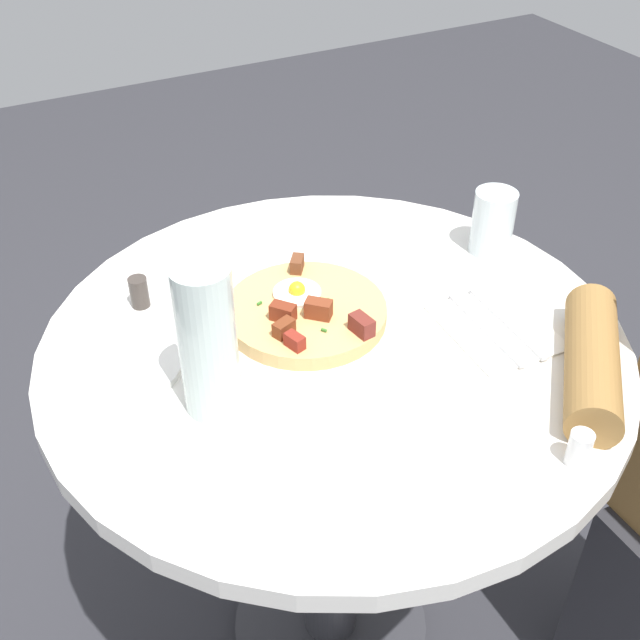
# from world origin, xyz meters

# --- Properties ---
(ground_plane) EXTENTS (6.00, 6.00, 0.00)m
(ground_plane) POSITION_xyz_m (0.00, 0.00, 0.00)
(ground_plane) COLOR #2D2D33
(dining_table) EXTENTS (0.83, 0.83, 0.74)m
(dining_table) POSITION_xyz_m (0.00, 0.00, 0.56)
(dining_table) COLOR silver
(dining_table) RESTS_ON ground_plane
(pizza_plate) EXTENTS (0.28, 0.28, 0.01)m
(pizza_plate) POSITION_xyz_m (0.04, 0.02, 0.74)
(pizza_plate) COLOR white
(pizza_plate) RESTS_ON dining_table
(breakfast_pizza) EXTENTS (0.23, 0.23, 0.05)m
(breakfast_pizza) POSITION_xyz_m (0.04, 0.02, 0.76)
(breakfast_pizza) COLOR tan
(breakfast_pizza) RESTS_ON pizza_plate
(bread_plate) EXTENTS (0.15, 0.15, 0.01)m
(bread_plate) POSITION_xyz_m (0.07, 0.28, 0.74)
(bread_plate) COLOR white
(bread_plate) RESTS_ON dining_table
(napkin) EXTENTS (0.18, 0.15, 0.00)m
(napkin) POSITION_xyz_m (-0.09, -0.21, 0.74)
(napkin) COLOR white
(napkin) RESTS_ON dining_table
(fork) EXTENTS (0.18, 0.02, 0.00)m
(fork) POSITION_xyz_m (-0.09, -0.20, 0.75)
(fork) COLOR silver
(fork) RESTS_ON napkin
(knife) EXTENTS (0.18, 0.02, 0.00)m
(knife) POSITION_xyz_m (-0.09, -0.23, 0.75)
(knife) COLOR silver
(knife) RESTS_ON napkin
(water_glass) EXTENTS (0.07, 0.07, 0.11)m
(water_glass) POSITION_xyz_m (0.08, -0.33, 0.79)
(water_glass) COLOR silver
(water_glass) RESTS_ON dining_table
(water_bottle) EXTENTS (0.07, 0.07, 0.21)m
(water_bottle) POSITION_xyz_m (-0.05, 0.20, 0.84)
(water_bottle) COLOR silver
(water_bottle) RESTS_ON dining_table
(salt_shaker) EXTENTS (0.03, 0.03, 0.05)m
(salt_shaker) POSITION_xyz_m (-0.34, -0.14, 0.76)
(salt_shaker) COLOR white
(salt_shaker) RESTS_ON dining_table
(pepper_shaker) EXTENTS (0.03, 0.03, 0.05)m
(pepper_shaker) POSITION_xyz_m (0.20, 0.22, 0.76)
(pepper_shaker) COLOR #3F3833
(pepper_shaker) RESTS_ON dining_table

